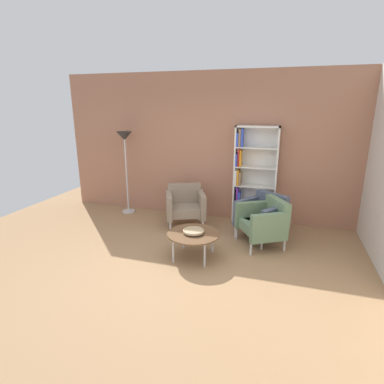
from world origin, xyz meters
TOP-DOWN VIEW (x-y plane):
  - ground_plane at (0.00, 0.00)m, footprint 8.32×8.32m
  - brick_back_panel at (0.00, 2.46)m, footprint 6.40×0.12m
  - bookshelf_tall at (0.84, 2.25)m, footprint 0.80×0.30m
  - coffee_table_low at (0.20, 0.53)m, footprint 0.80×0.80m
  - decorative_bowl at (0.20, 0.53)m, footprint 0.32×0.32m
  - armchair_by_bookshelf at (1.18, 1.30)m, footprint 0.92×0.94m
  - armchair_near_window at (-0.34, 1.75)m, footprint 0.90×0.87m
  - armchair_corner_red at (1.14, 1.58)m, footprint 0.95×0.93m
  - floor_lamp_torchiere at (-1.78, 2.11)m, footprint 0.32×0.32m

SIDE VIEW (x-z plane):
  - ground_plane at x=0.00m, z-range 0.00..0.00m
  - coffee_table_low at x=0.20m, z-range 0.17..0.57m
  - armchair_by_bookshelf at x=1.18m, z-range 0.02..0.80m
  - armchair_near_window at x=-0.34m, z-range 0.02..0.80m
  - armchair_corner_red at x=1.14m, z-range 0.02..0.80m
  - decorative_bowl at x=0.20m, z-range 0.41..0.46m
  - bookshelf_tall at x=0.84m, z-range 0.01..1.91m
  - floor_lamp_torchiere at x=-1.78m, z-range 0.58..2.32m
  - brick_back_panel at x=0.00m, z-range 0.00..2.90m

